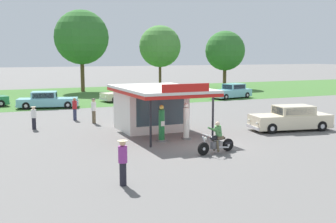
# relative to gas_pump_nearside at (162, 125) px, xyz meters

# --- Properties ---
(ground_plane) EXTENTS (300.00, 300.00, 0.00)m
(ground_plane) POSITION_rel_gas_pump_nearside_xyz_m (1.59, -1.80, -0.95)
(ground_plane) COLOR slate
(grass_verge_strip) EXTENTS (120.00, 24.00, 0.01)m
(grass_verge_strip) POSITION_rel_gas_pump_nearside_xyz_m (1.59, 28.20, -0.95)
(grass_verge_strip) COLOR #3D6B2D
(grass_verge_strip) RESTS_ON ground
(service_station_kiosk) EXTENTS (4.65, 7.23, 3.33)m
(service_station_kiosk) POSITION_rel_gas_pump_nearside_xyz_m (0.77, 3.30, 0.73)
(service_station_kiosk) COLOR silver
(service_station_kiosk) RESTS_ON ground
(gas_pump_nearside) EXTENTS (0.44, 0.44, 2.07)m
(gas_pump_nearside) POSITION_rel_gas_pump_nearside_xyz_m (0.00, 0.00, 0.00)
(gas_pump_nearside) COLOR slate
(gas_pump_nearside) RESTS_ON ground
(gas_pump_offside) EXTENTS (0.44, 0.44, 2.09)m
(gas_pump_offside) POSITION_rel_gas_pump_nearside_xyz_m (1.54, 0.00, 0.01)
(gas_pump_offside) COLOR slate
(gas_pump_offside) RESTS_ON ground
(motorcycle_with_rider) EXTENTS (2.21, 0.72, 1.58)m
(motorcycle_with_rider) POSITION_rel_gas_pump_nearside_xyz_m (1.43, -3.65, -0.30)
(motorcycle_with_rider) COLOR black
(motorcycle_with_rider) RESTS_ON ground
(featured_classic_sedan) EXTENTS (5.55, 2.70, 1.60)m
(featured_classic_sedan) POSITION_rel_gas_pump_nearside_xyz_m (9.02, -0.13, -0.21)
(featured_classic_sedan) COLOR beige
(featured_classic_sedan) RESTS_ON ground
(parked_car_back_row_left) EXTENTS (5.79, 3.11, 1.51)m
(parked_car_back_row_left) POSITION_rel_gas_pump_nearside_xyz_m (-3.92, 17.82, -0.27)
(parked_car_back_row_left) COLOR #7AC6D1
(parked_car_back_row_left) RESTS_ON ground
(parked_car_back_row_far_right) EXTENTS (5.59, 2.85, 1.48)m
(parked_car_back_row_far_right) POSITION_rel_gas_pump_nearside_xyz_m (4.57, 20.54, -0.28)
(parked_car_back_row_far_right) COLOR beige
(parked_car_back_row_far_right) RESTS_ON ground
(parked_car_back_row_far_left) EXTENTS (5.36, 2.99, 1.61)m
(parked_car_back_row_far_left) POSITION_rel_gas_pump_nearside_xyz_m (16.16, 18.24, -0.22)
(parked_car_back_row_far_left) COLOR #7AC6D1
(parked_car_back_row_far_left) RESTS_ON ground
(bystander_chatting_near_pumps) EXTENTS (0.34, 0.34, 1.51)m
(bystander_chatting_near_pumps) POSITION_rel_gas_pump_nearside_xyz_m (-6.20, 6.84, -0.15)
(bystander_chatting_near_pumps) COLOR black
(bystander_chatting_near_pumps) RESTS_ON ground
(bystander_admiring_sedan) EXTENTS (0.38, 0.38, 1.74)m
(bystander_admiring_sedan) POSITION_rel_gas_pump_nearside_xyz_m (-4.38, -6.70, -0.01)
(bystander_admiring_sedan) COLOR black
(bystander_admiring_sedan) RESTS_ON ground
(bystander_strolling_foreground) EXTENTS (0.34, 0.34, 1.68)m
(bystander_strolling_foreground) POSITION_rel_gas_pump_nearside_xyz_m (-3.00, 9.59, -0.06)
(bystander_strolling_foreground) COLOR #2D3351
(bystander_strolling_foreground) RESTS_ON ground
(bystander_leaning_by_kiosk) EXTENTS (0.39, 0.39, 1.78)m
(bystander_leaning_by_kiosk) POSITION_rel_gas_pump_nearside_xyz_m (-2.03, 7.62, 0.01)
(bystander_leaning_by_kiosk) COLOR brown
(bystander_leaning_by_kiosk) RESTS_ON ground
(tree_oak_right) EXTENTS (5.84, 5.84, 8.93)m
(tree_oak_right) POSITION_rel_gas_pump_nearside_xyz_m (13.60, 32.91, 5.05)
(tree_oak_right) COLOR brown
(tree_oak_right) RESTS_ON ground
(tree_oak_left) EXTENTS (5.69, 5.69, 8.26)m
(tree_oak_left) POSITION_rel_gas_pump_nearside_xyz_m (22.80, 30.29, 4.35)
(tree_oak_left) COLOR brown
(tree_oak_left) RESTS_ON ground
(tree_oak_distant_spare) EXTENTS (7.08, 7.08, 10.65)m
(tree_oak_distant_spare) POSITION_rel_gas_pump_nearside_xyz_m (2.68, 33.30, 6.14)
(tree_oak_distant_spare) COLOR brown
(tree_oak_distant_spare) RESTS_ON ground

